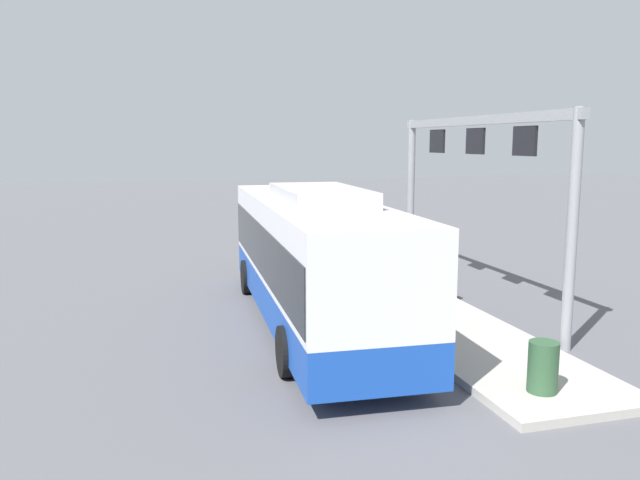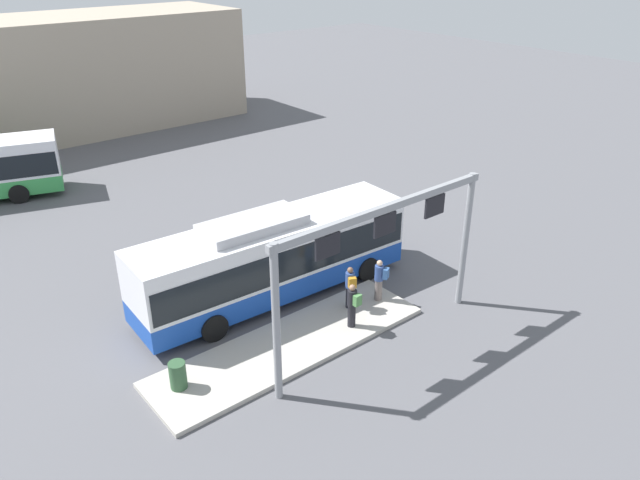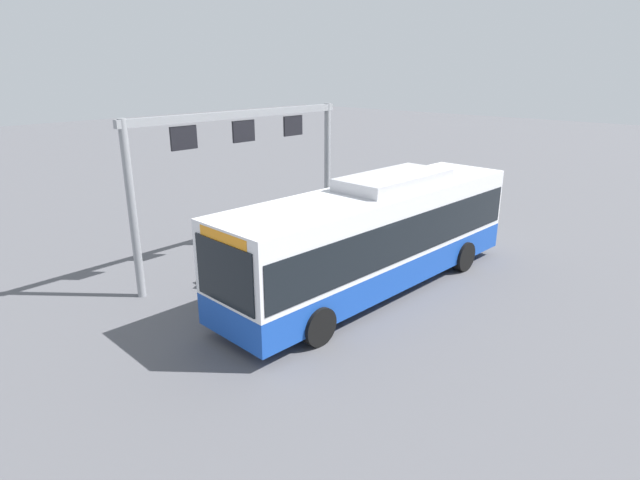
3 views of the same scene
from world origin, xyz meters
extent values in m
plane|color=#56565B|center=(0.00, 0.00, 0.00)|extent=(120.00, 120.00, 0.00)
cube|color=#B2ADA3|center=(-1.54, -3.03, 0.08)|extent=(10.00, 2.80, 0.16)
cube|color=#1947AD|center=(0.00, 0.00, 0.77)|extent=(11.02, 3.01, 0.85)
cube|color=silver|center=(0.00, 0.00, 2.15)|extent=(11.02, 3.01, 1.90)
cube|color=black|center=(0.00, 0.00, 1.95)|extent=(10.80, 3.04, 1.20)
cube|color=black|center=(5.47, -0.26, 2.05)|extent=(0.14, 2.12, 1.50)
cube|color=#B7B7BC|center=(-0.82, 0.04, 3.28)|extent=(3.90, 1.93, 0.36)
cube|color=orange|center=(5.40, -0.25, 2.90)|extent=(0.20, 1.75, 0.28)
cylinder|color=black|center=(3.71, 1.03, 0.50)|extent=(1.01, 0.35, 1.00)
cylinder|color=black|center=(3.59, -1.37, 0.50)|extent=(1.01, 0.35, 1.00)
cylinder|color=black|center=(-3.20, 1.35, 0.50)|extent=(1.01, 0.35, 1.00)
cylinder|color=black|center=(-3.31, -1.05, 0.50)|extent=(1.01, 0.35, 1.00)
cylinder|color=black|center=(-4.92, 15.99, 0.50)|extent=(1.04, 0.58, 1.00)
cylinder|color=black|center=(-4.23, 18.29, 0.50)|extent=(1.04, 0.58, 1.00)
cylinder|color=slate|center=(2.70, -2.92, 0.58)|extent=(0.38, 0.38, 0.85)
cylinder|color=#334C8C|center=(2.70, -2.92, 1.31)|extent=(0.46, 0.46, 0.60)
sphere|color=tan|center=(2.70, -2.92, 1.72)|extent=(0.22, 0.22, 0.22)
cube|color=#335993|center=(2.83, -3.15, 1.34)|extent=(0.33, 0.29, 0.40)
cylinder|color=black|center=(1.51, -2.62, 0.58)|extent=(0.37, 0.37, 0.85)
cylinder|color=#334C8C|center=(1.51, -2.62, 1.31)|extent=(0.45, 0.45, 0.60)
sphere|color=brown|center=(1.51, -2.62, 1.72)|extent=(0.22, 0.22, 0.22)
cube|color=#BF7F1E|center=(1.41, -2.86, 1.34)|extent=(0.33, 0.28, 0.40)
cylinder|color=black|center=(0.75, -3.59, 0.58)|extent=(0.29, 0.29, 0.85)
cylinder|color=black|center=(0.75, -3.59, 1.31)|extent=(0.36, 0.36, 0.60)
sphere|color=#9E755B|center=(0.75, -3.59, 1.72)|extent=(0.22, 0.22, 0.22)
cube|color=#4C8447|center=(0.76, -3.85, 1.34)|extent=(0.29, 0.19, 0.40)
cylinder|color=gray|center=(-3.30, -4.82, 2.60)|extent=(0.24, 0.24, 5.20)
cylinder|color=gray|center=(5.11, -4.82, 2.60)|extent=(0.24, 0.24, 5.20)
cube|color=gray|center=(0.90, -4.82, 5.05)|extent=(8.81, 0.20, 0.24)
cube|color=black|center=(-1.41, -4.82, 4.50)|extent=(0.90, 0.08, 0.70)
cube|color=black|center=(0.90, -4.82, 4.50)|extent=(0.90, 0.08, 0.70)
cube|color=black|center=(3.21, -4.82, 4.50)|extent=(0.90, 0.08, 0.70)
cube|color=tan|center=(-0.27, 27.77, 3.89)|extent=(29.12, 8.00, 7.77)
cylinder|color=#2D5133|center=(-5.51, -2.69, 0.61)|extent=(0.52, 0.52, 0.90)
camera|label=1|loc=(-14.53, 3.84, 4.48)|focal=35.28mm
camera|label=2|loc=(-11.49, -16.76, 12.46)|focal=34.24mm
camera|label=3|loc=(12.09, 8.60, 6.48)|focal=29.03mm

